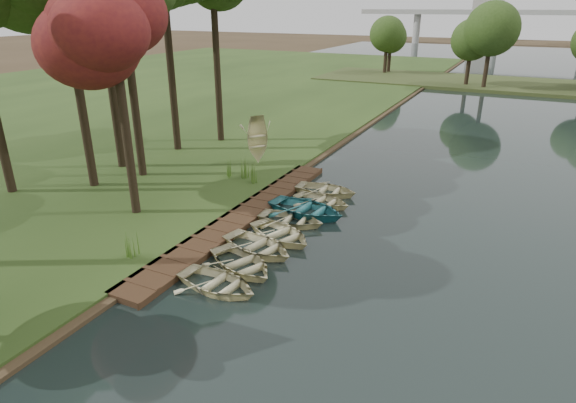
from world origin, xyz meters
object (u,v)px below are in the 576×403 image
at_px(rowboat_1, 242,261).
at_px(rowboat_0, 217,281).
at_px(stored_rowboat, 257,158).
at_px(boardwalk, 243,216).
at_px(rowboat_2, 258,244).

bearing_deg(rowboat_1, rowboat_0, -156.35).
distance_m(rowboat_0, stored_rowboat, 14.32).
relative_size(boardwalk, rowboat_2, 4.72).
distance_m(rowboat_1, stored_rowboat, 12.87).
bearing_deg(rowboat_2, rowboat_1, -160.52).
relative_size(boardwalk, stored_rowboat, 5.29).
xyz_separation_m(rowboat_2, stored_rowboat, (-5.69, 9.95, 0.21)).
bearing_deg(rowboat_1, boardwalk, 55.36).
height_order(rowboat_0, stored_rowboat, stored_rowboat).
height_order(rowboat_1, rowboat_2, rowboat_2).
relative_size(rowboat_2, stored_rowboat, 1.12).
bearing_deg(rowboat_1, stored_rowboat, 51.60).
xyz_separation_m(boardwalk, stored_rowboat, (-3.37, 7.34, 0.46)).
distance_m(rowboat_1, rowboat_2, 1.53).
relative_size(rowboat_1, rowboat_2, 0.97).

